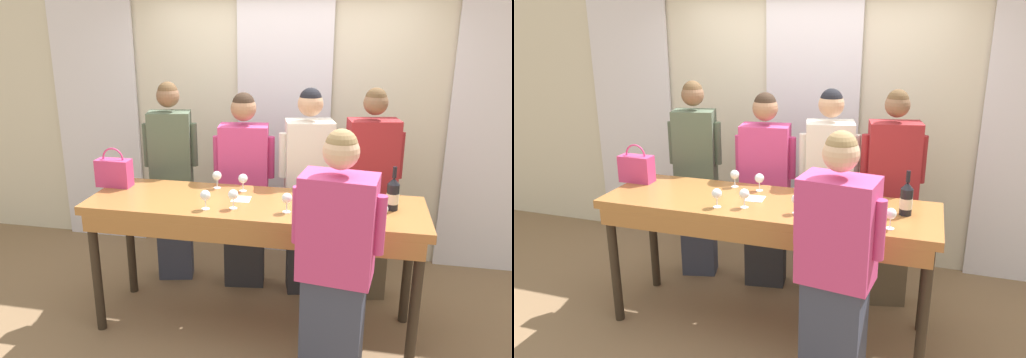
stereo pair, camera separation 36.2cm
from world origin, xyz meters
TOP-DOWN VIEW (x-y plane):
  - ground_plane at (0.00, 0.00)m, footprint 18.00×18.00m
  - wall_back at (0.00, 1.44)m, footprint 12.00×0.06m
  - curtain_panel_left at (-1.95, 1.37)m, footprint 0.89×0.03m
  - curtain_panel_center at (0.00, 1.37)m, footprint 0.89×0.03m
  - curtain_panel_right at (1.95, 1.37)m, footprint 0.89×0.03m
  - tasting_bar at (0.00, -0.02)m, footprint 2.43×0.72m
  - wine_bottle at (0.97, 0.04)m, footprint 0.09×0.09m
  - handbag at (-1.15, 0.13)m, footprint 0.27×0.12m
  - wine_glass_front_left at (0.26, -0.16)m, footprint 0.07×0.07m
  - wine_glass_front_mid at (-0.11, -0.16)m, footprint 0.07×0.07m
  - wine_glass_front_right at (0.50, -0.12)m, footprint 0.07×0.07m
  - wine_glass_center_left at (0.56, 0.12)m, footprint 0.07×0.07m
  - wine_glass_center_mid at (-0.30, -0.21)m, footprint 0.07×0.07m
  - wine_glass_center_right at (-0.35, 0.25)m, footprint 0.07×0.07m
  - wine_glass_back_left at (-0.13, 0.22)m, footprint 0.07×0.07m
  - wine_glass_back_mid at (0.89, -0.24)m, footprint 0.07×0.07m
  - napkin at (-0.10, 0.03)m, footprint 0.15×0.15m
  - pen at (0.48, 0.29)m, footprint 0.11×0.08m
  - guest_olive_jacket at (-0.87, 0.64)m, footprint 0.47×0.31m
  - guest_pink_top at (-0.22, 0.64)m, footprint 0.52×0.30m
  - guest_cream_sweater at (0.32, 0.64)m, footprint 0.50×0.35m
  - guest_striped_shirt at (0.83, 0.64)m, footprint 0.51×0.31m
  - host_pouring at (0.62, -0.60)m, footprint 0.55×0.33m

SIDE VIEW (x-z plane):
  - ground_plane at x=0.00m, z-range 0.00..0.00m
  - host_pouring at x=0.62m, z-range 0.01..1.72m
  - guest_pink_top at x=-0.22m, z-range 0.03..1.75m
  - guest_cream_sweater at x=0.32m, z-range 0.02..1.79m
  - tasting_bar at x=0.00m, z-range 0.40..1.43m
  - guest_striped_shirt at x=0.83m, z-range 0.02..1.81m
  - guest_olive_jacket at x=-0.87m, z-range 0.03..1.83m
  - napkin at x=-0.10m, z-range 1.02..1.03m
  - pen at x=0.48m, z-range 1.02..1.03m
  - wine_glass_front_right at x=0.50m, z-range 1.05..1.19m
  - wine_glass_center_left at x=0.56m, z-range 1.05..1.19m
  - wine_glass_center_mid at x=-0.30m, z-range 1.05..1.19m
  - wine_glass_center_right at x=-0.35m, z-range 1.05..1.19m
  - wine_glass_front_left at x=0.26m, z-range 1.05..1.19m
  - wine_glass_front_mid at x=-0.11m, z-range 1.05..1.19m
  - wine_glass_back_left at x=-0.13m, z-range 1.05..1.19m
  - wine_glass_back_mid at x=0.89m, z-range 1.05..1.19m
  - wine_bottle at x=0.97m, z-range 0.98..1.29m
  - handbag at x=-1.15m, z-range 0.98..1.29m
  - curtain_panel_left at x=-1.95m, z-range 0.00..2.69m
  - curtain_panel_center at x=0.00m, z-range 0.00..2.69m
  - curtain_panel_right at x=1.95m, z-range 0.00..2.69m
  - wall_back at x=0.00m, z-range 0.00..2.80m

